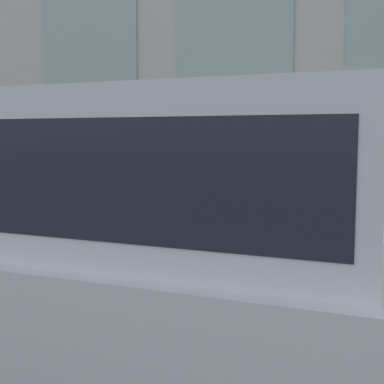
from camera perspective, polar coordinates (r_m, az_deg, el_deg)
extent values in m
plane|color=#2D2D30|center=(4.40, 6.62, -15.92)|extent=(80.00, 80.00, 0.00)
cube|color=#9E9B93|center=(5.55, 10.46, -10.60)|extent=(2.55, 60.00, 0.13)
cube|color=#9EBCB2|center=(7.97, -11.04, 18.75)|extent=(0.03, 1.52, 2.14)
cylinder|color=gold|center=(4.98, 2.15, -11.42)|extent=(0.33, 0.33, 0.04)
cylinder|color=gold|center=(4.90, 2.16, -8.28)|extent=(0.24, 0.24, 0.60)
sphere|color=#A4891E|center=(4.84, 2.17, -4.81)|extent=(0.25, 0.25, 0.25)
cylinder|color=black|center=(4.82, 2.18, -3.92)|extent=(0.08, 0.08, 0.10)
cylinder|color=gold|center=(4.83, 4.08, -7.63)|extent=(0.09, 0.10, 0.09)
cylinder|color=gold|center=(4.95, 0.30, -7.28)|extent=(0.09, 0.10, 0.09)
cylinder|color=#726651|center=(5.28, -2.23, -7.74)|extent=(0.07, 0.07, 0.51)
cylinder|color=#726651|center=(5.37, -1.74, -7.50)|extent=(0.07, 0.07, 0.51)
cube|color=#1E59A5|center=(5.24, -2.00, -2.86)|extent=(0.14, 0.10, 0.38)
cylinder|color=#1E59A5|center=(5.15, -2.47, -2.91)|extent=(0.06, 0.06, 0.36)
cylinder|color=#1E59A5|center=(5.33, -1.55, -2.60)|extent=(0.06, 0.06, 0.36)
sphere|color=tan|center=(5.20, -2.01, 0.16)|extent=(0.17, 0.17, 0.17)
cylinder|color=black|center=(4.48, -14.08, -10.36)|extent=(0.24, 0.78, 0.78)
cube|color=white|center=(3.03, -1.42, -11.48)|extent=(1.81, 4.59, 0.68)
cube|color=white|center=(2.89, -1.46, 2.48)|extent=(1.59, 2.20, 0.78)
cube|color=#1E232D|center=(2.89, -1.46, 2.48)|extent=(1.60, 2.03, 0.50)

